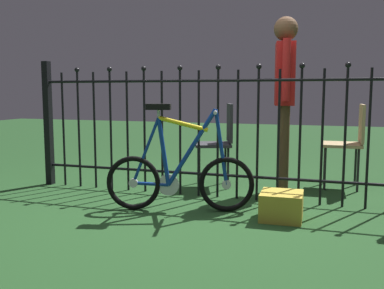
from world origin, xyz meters
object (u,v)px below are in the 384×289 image
object	(u,v)px
bicycle	(179,175)
display_crate	(281,206)
chair_tan	(350,138)
person_visitor	(284,88)
chair_charcoal	(220,137)

from	to	relation	value
bicycle	display_crate	world-z (taller)	bicycle
bicycle	chair_tan	size ratio (longest dim) A/B	1.40
person_visitor	display_crate	bearing A→B (deg)	-83.69
bicycle	person_visitor	size ratio (longest dim) A/B	0.71
chair_charcoal	person_visitor	bearing A→B (deg)	-2.13
chair_charcoal	display_crate	xyz separation A→B (m)	(0.76, -1.02, -0.41)
person_visitor	display_crate	distance (m)	1.37
bicycle	person_visitor	xyz separation A→B (m)	(0.73, 1.01, 0.72)
person_visitor	display_crate	size ratio (longest dim) A/B	5.35
chair_charcoal	person_visitor	distance (m)	0.83
person_visitor	display_crate	world-z (taller)	person_visitor
person_visitor	chair_charcoal	bearing A→B (deg)	177.87
display_crate	person_visitor	bearing A→B (deg)	96.31
person_visitor	chair_tan	bearing A→B (deg)	27.86
bicycle	person_visitor	world-z (taller)	person_visitor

